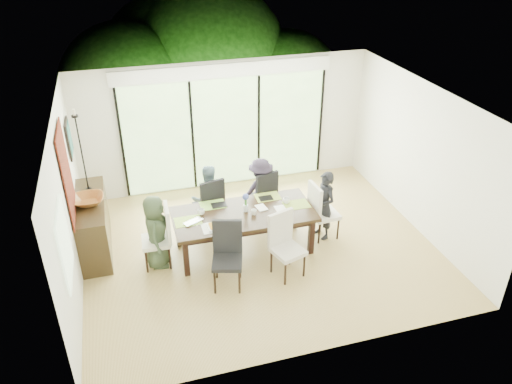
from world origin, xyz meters
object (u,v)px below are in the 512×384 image
object	(u,v)px
chair_far_right	(260,195)
sideboard	(94,225)
person_far_left	(208,198)
table_top	(244,214)
chair_near_left	(227,257)
chair_left_end	(155,237)
cup_a	(201,212)
bowl	(88,200)
chair_far_left	(208,202)
person_left_end	(156,232)
laptop	(195,223)
cup_b	(254,212)
person_far_right	(261,191)
vase	(246,208)
chair_near_right	(288,247)
cup_c	(286,201)
chair_right_end	(325,210)
person_right_end	(324,205)

from	to	relation	value
chair_far_right	sideboard	xyz separation A→B (m)	(-3.03, -0.09, -0.06)
person_far_left	sideboard	xyz separation A→B (m)	(-2.03, -0.07, -0.16)
table_top	chair_near_left	distance (m)	1.02
chair_left_end	cup_a	xyz separation A→B (m)	(0.80, 0.15, 0.25)
chair_far_right	bowl	bearing A→B (deg)	-13.88
chair_far_left	chair_near_left	world-z (taller)	same
chair_far_right	person_left_end	world-z (taller)	person_left_end
cup_a	person_left_end	bearing A→B (deg)	-169.11
laptop	cup_b	world-z (taller)	cup_b
person_far_left	chair_left_end	bearing A→B (deg)	30.89
table_top	person_far_right	xyz separation A→B (m)	(0.55, 0.83, -0.07)
chair_far_left	vase	size ratio (longest dim) A/B	9.17
cup_b	chair_near_right	bearing A→B (deg)	-65.56
chair_left_end	bowl	xyz separation A→B (m)	(-0.98, 0.66, 0.48)
vase	cup_a	xyz separation A→B (m)	(-0.75, 0.10, -0.01)
person_far_left	chair_far_left	bearing A→B (deg)	-97.44
chair_near_left	chair_left_end	bearing A→B (deg)	155.12
person_left_end	cup_c	bearing A→B (deg)	-74.81
table_top	person_left_end	world-z (taller)	person_left_end
cup_c	bowl	bearing A→B (deg)	170.27
chair_left_end	laptop	world-z (taller)	chair_left_end
table_top	sideboard	distance (m)	2.61
cup_a	sideboard	distance (m)	1.91
chair_right_end	chair_far_left	xyz separation A→B (m)	(-1.95, 0.85, 0.00)
person_left_end	person_right_end	xyz separation A→B (m)	(2.96, 0.00, 0.00)
person_far_right	cup_b	distance (m)	1.02
cup_b	bowl	size ratio (longest dim) A/B	0.19
chair_near_right	sideboard	size ratio (longest dim) A/B	0.64
chair_near_right	person_left_end	bearing A→B (deg)	138.39
chair_far_right	cup_b	size ratio (longest dim) A/B	11.00
vase	cup_a	distance (m)	0.76
person_far_left	laptop	bearing A→B (deg)	59.29
table_top	person_right_end	distance (m)	1.48
chair_far_left	person_left_end	distance (m)	1.34
chair_left_end	person_far_right	world-z (taller)	person_far_right
cup_b	vase	bearing A→B (deg)	123.69
person_far_left	laptop	world-z (taller)	person_far_left
vase	cup_c	bearing A→B (deg)	3.81
person_far_right	vase	size ratio (longest dim) A/B	10.75
cup_a	chair_right_end	bearing A→B (deg)	-3.90
cup_a	chair_near_left	bearing A→B (deg)	-78.91
chair_near_left	laptop	bearing A→B (deg)	130.59
table_top	vase	size ratio (longest dim) A/B	20.00
chair_near_right	vase	distance (m)	1.06
chair_near_right	laptop	bearing A→B (deg)	132.41
chair_near_left	vase	distance (m)	1.10
table_top	person_left_end	xyz separation A→B (m)	(-1.48, 0.00, -0.07)
chair_near_right	cup_b	size ratio (longest dim) A/B	11.00
chair_near_left	vase	xyz separation A→B (m)	(0.55, 0.92, 0.26)
vase	person_left_end	bearing A→B (deg)	-178.13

